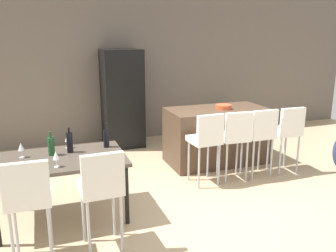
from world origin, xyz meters
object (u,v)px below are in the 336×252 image
object	(u,v)px
wine_glass_far	(68,138)
dining_chair_near	(28,195)
bar_chair_right	(260,132)
bar_chair_far	(287,129)
potted_plant	(224,119)
wine_glass_left	(21,147)
bar_chair_middle	(235,135)
dining_table	(60,163)
wine_glass_corner	(56,156)
wine_bottle_middle	(106,138)
wine_bottle_right	(51,146)
fruit_bowl	(223,107)
wine_bottle_near	(70,142)
refrigerator	(122,98)
kitchen_island	(217,135)
bar_chair_left	(206,138)
dining_chair_far	(101,185)

from	to	relation	value
wine_glass_far	dining_chair_near	bearing A→B (deg)	-111.02
bar_chair_right	bar_chair_far	xyz separation A→B (m)	(0.48, 0.00, 0.00)
potted_plant	wine_glass_left	bearing A→B (deg)	-148.59
bar_chair_middle	dining_table	bearing A→B (deg)	-172.98
wine_glass_left	wine_glass_corner	world-z (taller)	same
dining_chair_near	wine_bottle_middle	bearing A→B (deg)	49.14
dining_table	wine_glass_corner	distance (m)	0.34
bar_chair_right	potted_plant	world-z (taller)	bar_chair_right
dining_table	wine_glass_far	distance (m)	0.42
dining_table	wine_bottle_right	distance (m)	0.23
wine_bottle_middle	fruit_bowl	size ratio (longest dim) A/B	1.21
dining_table	wine_glass_corner	size ratio (longest dim) A/B	8.38
bar_chair_middle	fruit_bowl	size ratio (longest dim) A/B	4.10
bar_chair_right	wine_glass_left	size ratio (longest dim) A/B	6.03
wine_bottle_near	refrigerator	bearing A→B (deg)	63.89
kitchen_island	bar_chair_left	distance (m)	1.02
wine_glass_corner	dining_chair_near	bearing A→B (deg)	-117.52
bar_chair_middle	refrigerator	bearing A→B (deg)	116.58
wine_bottle_right	wine_bottle_middle	bearing A→B (deg)	7.86
bar_chair_left	bar_chair_far	size ratio (longest dim) A/B	1.00
wine_bottle_right	wine_glass_left	size ratio (longest dim) A/B	1.63
wine_glass_far	dining_chair_far	bearing A→B (deg)	-79.86
bar_chair_middle	dining_table	xyz separation A→B (m)	(-2.45, -0.30, -0.02)
wine_bottle_right	potted_plant	xyz separation A→B (m)	(3.60, 2.43, -0.51)
wine_bottle_middle	fruit_bowl	xyz separation A→B (m)	(2.07, 0.82, 0.10)
bar_chair_middle	kitchen_island	bearing A→B (deg)	80.80
wine_glass_far	potted_plant	bearing A→B (deg)	33.02
kitchen_island	wine_bottle_right	world-z (taller)	wine_bottle_right
wine_bottle_right	wine_bottle_near	bearing A→B (deg)	8.39
bar_chair_far	wine_glass_left	xyz separation A→B (m)	(-3.76, -0.14, 0.17)
dining_chair_near	bar_chair_middle	bearing A→B (deg)	22.04
potted_plant	dining_chair_far	bearing A→B (deg)	-133.32
dining_chair_near	fruit_bowl	world-z (taller)	dining_chair_near
bar_chair_right	bar_chair_left	bearing A→B (deg)	179.99
wine_glass_left	refrigerator	xyz separation A→B (m)	(1.72, 2.41, 0.06)
bar_chair_far	potted_plant	distance (m)	2.29
bar_chair_middle	dining_chair_near	distance (m)	3.00
dining_table	kitchen_island	bearing A→B (deg)	23.12
wine_bottle_near	wine_glass_left	distance (m)	0.53
bar_chair_left	fruit_bowl	distance (m)	1.02
bar_chair_far	wine_bottle_middle	distance (m)	2.79
kitchen_island	refrigerator	bearing A→B (deg)	130.68
dining_chair_far	bar_chair_middle	bearing A→B (deg)	27.98
fruit_bowl	bar_chair_far	bearing A→B (deg)	-46.33
dining_table	wine_bottle_near	bearing A→B (deg)	51.48
wine_bottle_middle	potted_plant	distance (m)	3.80
wine_bottle_right	wine_glass_left	xyz separation A→B (m)	(-0.32, 0.03, 0.01)
bar_chair_far	dining_chair_far	bearing A→B (deg)	-159.62
fruit_bowl	potted_plant	distance (m)	1.86
dining_chair_near	wine_bottle_middle	xyz separation A→B (m)	(0.90, 1.05, 0.16)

